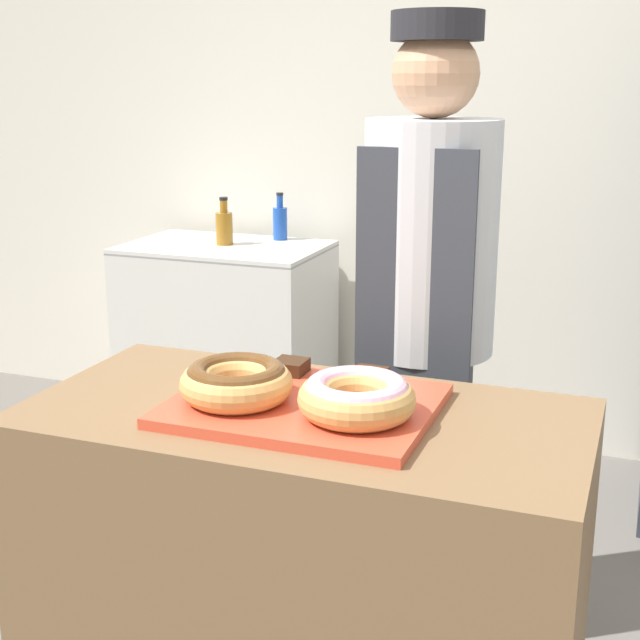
% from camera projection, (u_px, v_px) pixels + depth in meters
% --- Properties ---
extents(wall_back, '(8.00, 0.06, 2.70)m').
position_uv_depth(wall_back, '(490.00, 137.00, 3.75)').
color(wall_back, silver).
rests_on(wall_back, ground_plane).
extents(display_counter, '(1.23, 0.62, 0.89)m').
position_uv_depth(display_counter, '(305.00, 590.00, 2.06)').
color(display_counter, brown).
rests_on(display_counter, ground_plane).
extents(serving_tray, '(0.56, 0.45, 0.02)m').
position_uv_depth(serving_tray, '(304.00, 405.00, 1.94)').
color(serving_tray, '#D84C33').
rests_on(serving_tray, display_counter).
extents(donut_chocolate_glaze, '(0.25, 0.25, 0.08)m').
position_uv_depth(donut_chocolate_glaze, '(236.00, 381.00, 1.93)').
color(donut_chocolate_glaze, tan).
rests_on(donut_chocolate_glaze, serving_tray).
extents(donut_light_glaze, '(0.25, 0.25, 0.08)m').
position_uv_depth(donut_light_glaze, '(357.00, 396.00, 1.84)').
color(donut_light_glaze, tan).
rests_on(donut_light_glaze, serving_tray).
extents(brownie_back_left, '(0.07, 0.07, 0.03)m').
position_uv_depth(brownie_back_left, '(291.00, 366.00, 2.11)').
color(brownie_back_left, '#382111').
rests_on(brownie_back_left, serving_tray).
extents(brownie_back_right, '(0.07, 0.07, 0.03)m').
position_uv_depth(brownie_back_right, '(370.00, 376.00, 2.05)').
color(brownie_back_right, '#382111').
rests_on(brownie_back_right, serving_tray).
extents(baker_person, '(0.37, 0.37, 1.76)m').
position_uv_depth(baker_person, '(427.00, 321.00, 2.49)').
color(baker_person, '#4C4C51').
rests_on(baker_person, ground_plane).
extents(chest_freezer, '(0.86, 0.57, 0.89)m').
position_uv_depth(chest_freezer, '(227.00, 342.00, 3.98)').
color(chest_freezer, silver).
rests_on(chest_freezer, ground_plane).
extents(bottle_amber, '(0.07, 0.07, 0.21)m').
position_uv_depth(bottle_amber, '(224.00, 226.00, 3.85)').
color(bottle_amber, '#99661E').
rests_on(bottle_amber, chest_freezer).
extents(bottle_blue, '(0.06, 0.06, 0.21)m').
position_uv_depth(bottle_blue, '(280.00, 222.00, 3.97)').
color(bottle_blue, '#1E4CB2').
rests_on(bottle_blue, chest_freezer).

